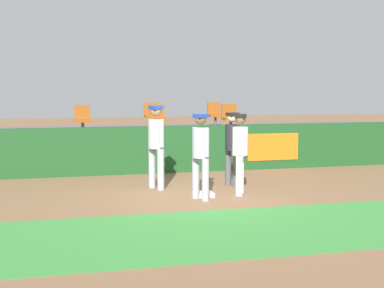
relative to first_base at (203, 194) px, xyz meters
name	(u,v)px	position (x,y,z in m)	size (l,w,h in m)	color
ground_plane	(203,197)	(-0.05, -0.13, -0.04)	(60.00, 60.00, 0.00)	brown
grass_foreground_strip	(243,230)	(-0.05, -2.68, -0.04)	(18.00, 2.80, 0.01)	#388438
first_base	(203,194)	(0.00, 0.00, 0.00)	(0.40, 0.40, 0.08)	white
player_fielder_home	(240,148)	(0.82, 0.01, 0.95)	(0.48, 0.48, 1.72)	white
player_runner_visitor	(156,141)	(-0.83, 1.01, 1.05)	(0.48, 0.48, 1.88)	#9EA3AD
player_coach_visitor	(201,150)	(-0.14, -0.32, 0.98)	(0.44, 0.46, 1.75)	#9EA3AD
player_umpire	(232,144)	(0.93, 0.91, 0.95)	(0.40, 0.46, 1.71)	#4C4C51
field_wall	(172,149)	(-0.03, 3.20, 0.59)	(18.00, 0.26, 1.25)	#19471E
bleacher_platform	(155,145)	(-0.05, 5.77, 0.43)	(18.00, 4.80, 0.94)	#59595E
seat_back_center	(151,114)	(-0.05, 6.44, 1.38)	(0.45, 0.44, 0.84)	#4C4C51
seat_front_center	(158,117)	(-0.16, 4.64, 1.38)	(0.46, 0.44, 0.84)	#4C4C51
seat_front_left	(83,118)	(-2.32, 4.64, 1.38)	(0.44, 0.44, 0.84)	#4C4C51
seat_front_right	(230,116)	(2.08, 4.64, 1.38)	(0.47, 0.44, 0.84)	#4C4C51
seat_back_right	(215,113)	(2.12, 6.44, 1.37)	(0.44, 0.44, 0.84)	#4C4C51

